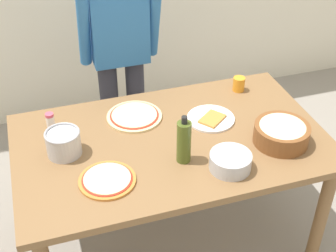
# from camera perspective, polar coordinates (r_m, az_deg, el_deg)

# --- Properties ---
(ground) EXTENTS (8.00, 8.00, 0.00)m
(ground) POSITION_cam_1_polar(r_m,az_deg,el_deg) (2.96, 0.30, -13.34)
(ground) COLOR gray
(dining_table) EXTENTS (1.60, 0.96, 0.76)m
(dining_table) POSITION_cam_1_polar(r_m,az_deg,el_deg) (2.50, 0.35, -3.26)
(dining_table) COLOR brown
(dining_table) RESTS_ON ground
(person_cook) EXTENTS (0.49, 0.25, 1.62)m
(person_cook) POSITION_cam_1_polar(r_m,az_deg,el_deg) (2.95, -5.83, 9.44)
(person_cook) COLOR #2D2D38
(person_cook) RESTS_ON ground
(pizza_raw_on_board) EXTENTS (0.30, 0.30, 0.02)m
(pizza_raw_on_board) POSITION_cam_1_polar(r_m,az_deg,el_deg) (2.60, -4.06, 1.22)
(pizza_raw_on_board) COLOR beige
(pizza_raw_on_board) RESTS_ON dining_table
(pizza_cooked_on_tray) EXTENTS (0.27, 0.27, 0.02)m
(pizza_cooked_on_tray) POSITION_cam_1_polar(r_m,az_deg,el_deg) (2.21, -7.32, -6.42)
(pizza_cooked_on_tray) COLOR #C67A33
(pizza_cooked_on_tray) RESTS_ON dining_table
(plate_with_slice) EXTENTS (0.26, 0.26, 0.02)m
(plate_with_slice) POSITION_cam_1_polar(r_m,az_deg,el_deg) (2.59, 5.19, 0.89)
(plate_with_slice) COLOR white
(plate_with_slice) RESTS_ON dining_table
(popcorn_bowl) EXTENTS (0.28, 0.28, 0.11)m
(popcorn_bowl) POSITION_cam_1_polar(r_m,az_deg,el_deg) (2.45, 13.51, -0.72)
(popcorn_bowl) COLOR brown
(popcorn_bowl) RESTS_ON dining_table
(mixing_bowl_steel) EXTENTS (0.20, 0.20, 0.08)m
(mixing_bowl_steel) POSITION_cam_1_polar(r_m,az_deg,el_deg) (2.26, 7.51, -4.26)
(mixing_bowl_steel) COLOR #B7B7BC
(mixing_bowl_steel) RESTS_ON dining_table
(olive_oil_bottle) EXTENTS (0.07, 0.07, 0.26)m
(olive_oil_bottle) POSITION_cam_1_polar(r_m,az_deg,el_deg) (2.24, 1.92, -1.88)
(olive_oil_bottle) COLOR #47561E
(olive_oil_bottle) RESTS_ON dining_table
(steel_pot) EXTENTS (0.17, 0.17, 0.13)m
(steel_pot) POSITION_cam_1_polar(r_m,az_deg,el_deg) (2.37, -12.47, -1.97)
(steel_pot) COLOR #B7B7BC
(steel_pot) RESTS_ON dining_table
(cup_orange) EXTENTS (0.07, 0.07, 0.08)m
(cup_orange) POSITION_cam_1_polar(r_m,az_deg,el_deg) (2.85, 8.51, 5.02)
(cup_orange) COLOR orange
(cup_orange) RESTS_ON dining_table
(salt_shaker) EXTENTS (0.04, 0.04, 0.11)m
(salt_shaker) POSITION_cam_1_polar(r_m,az_deg,el_deg) (2.55, -13.94, 0.46)
(salt_shaker) COLOR white
(salt_shaker) RESTS_ON dining_table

